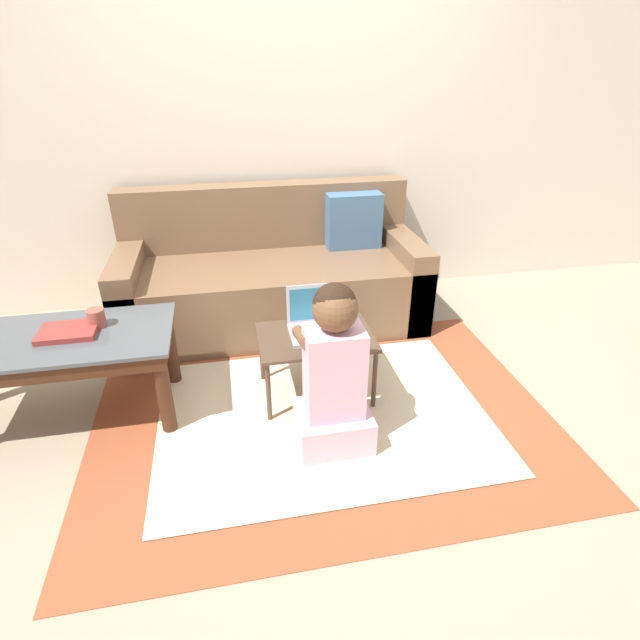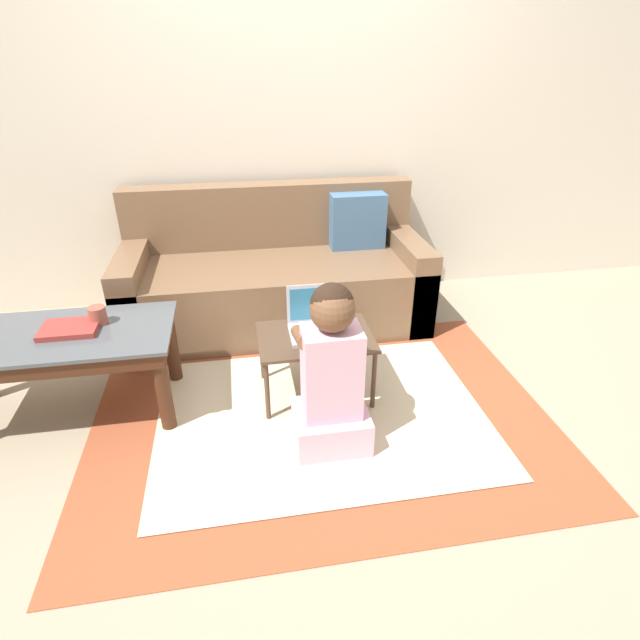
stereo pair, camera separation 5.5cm
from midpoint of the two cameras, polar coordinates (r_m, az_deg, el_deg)
The scene contains 11 objects.
ground_plane at distance 2.62m, azimuth 1.89°, elevation -9.41°, with size 16.00×16.00×0.00m, color gray.
wall_back at distance 3.50m, azimuth -2.79°, elevation 22.45°, with size 9.00×0.06×2.50m.
area_rug at distance 2.53m, azimuth 0.85°, elevation -10.81°, with size 2.23×1.64×0.01m.
couch at distance 3.30m, azimuth -4.47°, elevation 4.82°, with size 1.90×0.81×0.85m.
coffee_table at distance 2.64m, azimuth -27.16°, elevation -2.77°, with size 1.06×0.52×0.45m.
laptop_desk at distance 2.51m, azimuth 0.09°, elevation -2.57°, with size 0.57×0.40×0.35m.
laptop at distance 2.50m, azimuth -0.36°, elevation -0.73°, with size 0.22×0.22×0.23m.
computer_mouse at distance 2.52m, azimuth 3.74°, elevation -1.06°, with size 0.07×0.11×0.04m.
person_seated at distance 2.17m, azimuth 2.04°, elevation -6.35°, with size 0.33×0.41×0.80m.
cup_on_table at distance 2.59m, azimuth -23.49°, elevation 0.48°, with size 0.08×0.08×0.09m.
book_on_table at distance 2.59m, azimuth -26.15°, elevation -0.88°, with size 0.25×0.19×0.03m.
Camera 2 is at (-0.41, -2.04, 1.60)m, focal length 28.00 mm.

